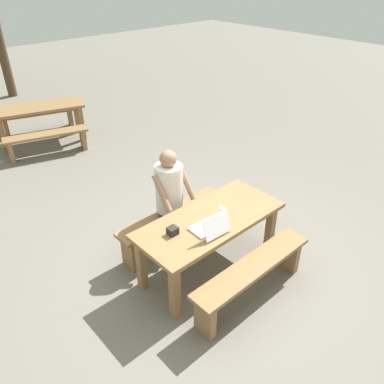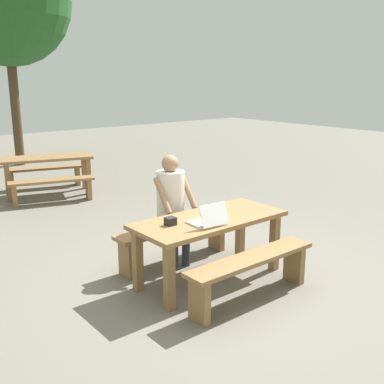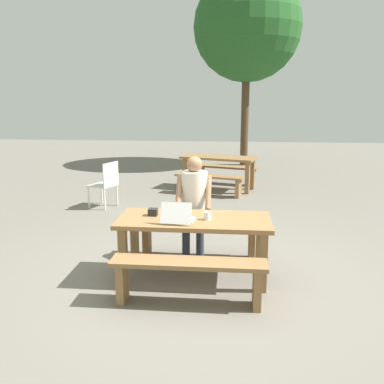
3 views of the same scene
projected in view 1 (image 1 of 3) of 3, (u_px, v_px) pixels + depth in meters
name	position (u px, v px, depth m)	size (l,w,h in m)	color
ground_plane	(209.00, 267.00, 4.65)	(30.00, 30.00, 0.00)	slate
picnic_table_front	(210.00, 226.00, 4.32)	(1.75, 0.77, 0.73)	olive
bench_near	(252.00, 274.00, 4.06)	(1.59, 0.30, 0.48)	olive
bench_far	(174.00, 221.00, 4.87)	(1.59, 0.30, 0.48)	olive
laptop	(210.00, 227.00, 4.03)	(0.35, 0.35, 0.24)	white
small_pouch	(173.00, 231.00, 4.00)	(0.10, 0.10, 0.08)	black
coffee_mug	(223.00, 211.00, 4.30)	(0.08, 0.08, 0.09)	white
person_seated	(171.00, 193.00, 4.58)	(0.45, 0.43, 1.35)	#333847
picnic_table_mid	(39.00, 113.00, 7.45)	(1.79, 1.12, 0.75)	olive
bench_mid_south	(47.00, 139.00, 7.12)	(1.53, 0.71, 0.43)	olive
bench_mid_north	(38.00, 117.00, 8.10)	(1.53, 0.71, 0.43)	olive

